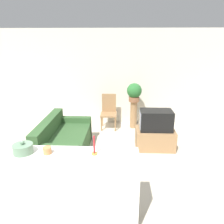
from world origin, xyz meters
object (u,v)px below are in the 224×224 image
at_px(couch, 64,142).
at_px(wooden_chair, 109,110).
at_px(decorative_bowl, 23,149).
at_px(television, 156,120).
at_px(potted_plant, 134,92).

distance_m(couch, wooden_chair, 1.87).
relative_size(couch, decorative_bowl, 6.81).
height_order(television, wooden_chair, wooden_chair).
height_order(couch, wooden_chair, wooden_chair).
relative_size(wooden_chair, decorative_bowl, 3.84).
relative_size(television, decorative_bowl, 2.89).
xyz_separation_m(television, wooden_chair, (-1.11, 1.23, -0.17)).
distance_m(wooden_chair, potted_plant, 0.87).
bearing_deg(decorative_bowl, potted_plant, 65.21).
distance_m(couch, decorative_bowl, 1.94).
xyz_separation_m(potted_plant, decorative_bowl, (-1.59, -3.44, 0.01)).
xyz_separation_m(couch, potted_plant, (1.58, 1.66, 0.75)).
distance_m(couch, potted_plant, 2.41).
bearing_deg(decorative_bowl, wooden_chair, 75.38).
bearing_deg(potted_plant, couch, -133.56).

